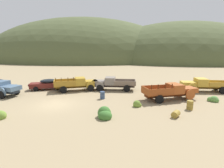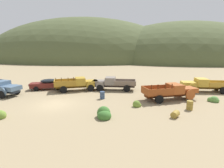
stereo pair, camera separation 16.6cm
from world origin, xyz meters
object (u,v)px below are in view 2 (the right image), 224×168
(truck_faded_yellow, at_px, (202,85))
(oil_drum_spare, at_px, (190,105))
(oil_drum_foreground, at_px, (102,95))
(truck_chalk_blue, at_px, (0,88))
(car_oxblood, at_px, (46,84))
(truck_primer_gray, at_px, (111,83))
(truck_oxide_orange, at_px, (173,91))
(truck_mustard, at_px, (79,84))
(oil_drum_tipped, at_px, (175,114))

(truck_faded_yellow, distance_m, oil_drum_spare, 8.98)
(truck_faded_yellow, relative_size, oil_drum_foreground, 7.35)
(truck_chalk_blue, distance_m, car_oxblood, 5.86)
(truck_chalk_blue, xyz_separation_m, oil_drum_spare, (22.66, -4.01, -0.56))
(truck_primer_gray, bearing_deg, truck_oxide_orange, 152.11)
(truck_faded_yellow, relative_size, oil_drum_spare, 7.22)
(truck_mustard, relative_size, oil_drum_spare, 7.00)
(car_oxblood, xyz_separation_m, truck_mustard, (5.11, -0.30, 0.18))
(truck_chalk_blue, height_order, oil_drum_spare, truck_chalk_blue)
(truck_primer_gray, bearing_deg, oil_drum_tipped, 124.62)
(truck_oxide_orange, height_order, oil_drum_foreground, truck_oxide_orange)
(truck_chalk_blue, height_order, truck_mustard, truck_mustard)
(truck_mustard, height_order, oil_drum_foreground, truck_mustard)
(truck_mustard, distance_m, truck_oxide_orange, 12.90)
(truck_oxide_orange, xyz_separation_m, oil_drum_spare, (0.69, -3.55, -0.56))
(truck_oxide_orange, bearing_deg, truck_primer_gray, 132.65)
(oil_drum_tipped, bearing_deg, oil_drum_foreground, 143.17)
(car_oxblood, distance_m, oil_drum_spare, 19.69)
(oil_drum_tipped, bearing_deg, truck_oxide_orange, 77.06)
(oil_drum_spare, relative_size, oil_drum_tipped, 0.90)
(truck_mustard, bearing_deg, oil_drum_foreground, -66.52)
(truck_mustard, bearing_deg, truck_oxide_orange, -36.66)
(truck_chalk_blue, xyz_separation_m, oil_drum_tipped, (20.66, -6.13, -0.73))
(oil_drum_spare, xyz_separation_m, oil_drum_tipped, (-2.00, -2.12, -0.17))
(truck_faded_yellow, xyz_separation_m, oil_drum_foreground, (-13.55, -4.57, -0.55))
(truck_mustard, distance_m, oil_drum_spare, 14.97)
(truck_primer_gray, relative_size, oil_drum_spare, 6.95)
(truck_primer_gray, xyz_separation_m, oil_drum_foreground, (-0.68, -4.80, -0.54))
(truck_oxide_orange, distance_m, oil_drum_tipped, 5.87)
(truck_primer_gray, distance_m, truck_faded_yellow, 12.87)
(car_oxblood, relative_size, truck_primer_gray, 0.82)
(car_oxblood, height_order, oil_drum_spare, car_oxblood)
(oil_drum_tipped, bearing_deg, truck_chalk_blue, 163.48)
(car_oxblood, bearing_deg, truck_oxide_orange, 149.55)
(oil_drum_foreground, xyz_separation_m, oil_drum_tipped, (7.16, -5.36, -0.16))
(truck_mustard, xyz_separation_m, oil_drum_foreground, (3.85, -4.16, -0.55))
(oil_drum_foreground, bearing_deg, truck_oxide_orange, 2.09)
(car_oxblood, distance_m, truck_oxide_orange, 17.91)
(oil_drum_foreground, bearing_deg, car_oxblood, 153.53)
(oil_drum_spare, bearing_deg, oil_drum_tipped, -133.29)
(truck_primer_gray, xyz_separation_m, truck_oxide_orange, (7.78, -4.49, 0.03))
(truck_oxide_orange, relative_size, truck_faded_yellow, 1.03)
(truck_chalk_blue, bearing_deg, truck_mustard, 33.86)
(truck_mustard, height_order, truck_oxide_orange, same)
(truck_primer_gray, relative_size, oil_drum_tipped, 6.27)
(truck_oxide_orange, distance_m, truck_faded_yellow, 6.64)
(car_oxblood, distance_m, oil_drum_foreground, 10.01)
(car_oxblood, distance_m, truck_faded_yellow, 22.51)
(truck_primer_gray, xyz_separation_m, oil_drum_spare, (8.47, -8.05, -0.53))
(oil_drum_foreground, bearing_deg, oil_drum_spare, -19.49)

